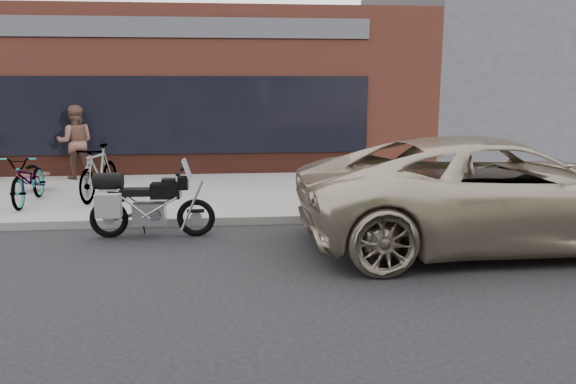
{
  "coord_description": "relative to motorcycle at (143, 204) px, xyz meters",
  "views": [
    {
      "loc": [
        -0.55,
        -5.85,
        2.53
      ],
      "look_at": [
        0.28,
        2.72,
        0.85
      ],
      "focal_mm": 35.0,
      "sensor_mm": 36.0,
      "label": 1
    }
  ],
  "objects": [
    {
      "name": "neighbour_building",
      "position": [
        12.06,
        10.63,
        2.44
      ],
      "size": [
        10.0,
        10.0,
        6.0
      ],
      "primitive_type": "cube",
      "color": "#2A2A2F",
      "rests_on": "ground"
    },
    {
      "name": "minivan",
      "position": [
        5.56,
        -0.99,
        0.29
      ],
      "size": [
        6.2,
        2.94,
        1.71
      ],
      "primitive_type": "imported",
      "rotation": [
        0.0,
        0.0,
        1.59
      ],
      "color": "#B6A48E",
      "rests_on": "ground"
    },
    {
      "name": "ground",
      "position": [
        2.06,
        -3.37,
        -0.56
      ],
      "size": [
        120.0,
        120.0,
        0.0
      ],
      "primitive_type": "plane",
      "color": "black",
      "rests_on": "ground"
    },
    {
      "name": "bicycle_rear",
      "position": [
        -1.29,
        2.56,
        0.15
      ],
      "size": [
        0.85,
        1.93,
        1.12
      ],
      "primitive_type": "imported",
      "rotation": [
        0.0,
        0.0,
        -0.18
      ],
      "color": "gray",
      "rests_on": "near_sidewalk"
    },
    {
      "name": "near_sidewalk",
      "position": [
        2.06,
        3.63,
        -0.49
      ],
      "size": [
        44.0,
        6.0,
        0.15
      ],
      "primitive_type": "cube",
      "color": "gray",
      "rests_on": "ground"
    },
    {
      "name": "storefront",
      "position": [
        0.06,
        10.61,
        1.68
      ],
      "size": [
        14.0,
        10.07,
        4.5
      ],
      "color": "#56251C",
      "rests_on": "ground"
    },
    {
      "name": "motorcycle",
      "position": [
        0.0,
        0.0,
        0.0
      ],
      "size": [
        2.07,
        0.67,
        1.31
      ],
      "rotation": [
        0.0,
        0.0,
        -0.03
      ],
      "color": "black",
      "rests_on": "ground"
    },
    {
      "name": "bicycle_front",
      "position": [
        -2.58,
        2.23,
        0.08
      ],
      "size": [
        0.72,
        1.9,
        0.99
      ],
      "primitive_type": "imported",
      "rotation": [
        0.0,
        0.0,
        0.03
      ],
      "color": "gray",
      "rests_on": "near_sidewalk"
    },
    {
      "name": "cafe_table",
      "position": [
        -2.94,
        3.54,
        -0.06
      ],
      "size": [
        0.68,
        0.68,
        0.39
      ],
      "color": "black",
      "rests_on": "near_sidewalk"
    },
    {
      "name": "cafe_patron_left",
      "position": [
        -2.44,
        5.23,
        0.5
      ],
      "size": [
        1.0,
        0.84,
        1.84
      ],
      "primitive_type": "imported",
      "rotation": [
        0.0,
        0.0,
        3.32
      ],
      "color": "brown",
      "rests_on": "near_sidewalk"
    }
  ]
}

